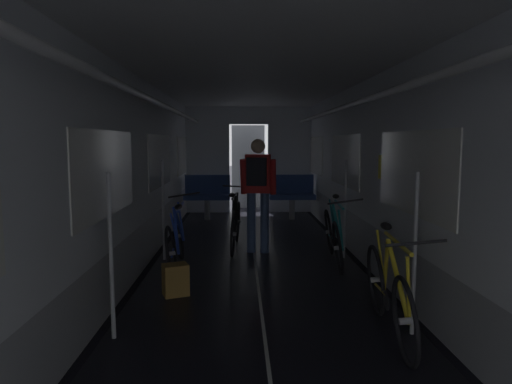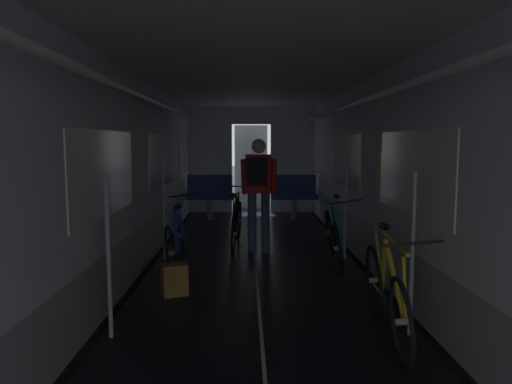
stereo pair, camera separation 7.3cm
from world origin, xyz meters
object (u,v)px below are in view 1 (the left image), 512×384
object	(u,v)px
bicycle_teal	(333,236)
bicycle_black_in_aisle	(235,224)
bench_seat_far_left	(207,193)
backpack_on_floor	(176,280)
bench_seat_far_right	(292,192)
person_cyclist_aisle	(258,185)
bicycle_yellow	(389,292)
bicycle_blue	(176,240)

from	to	relation	value
bicycle_teal	bicycle_black_in_aisle	world-z (taller)	bicycle_teal
bench_seat_far_left	bicycle_teal	world-z (taller)	bicycle_teal
bicycle_teal	backpack_on_floor	world-z (taller)	bicycle_teal
bench_seat_far_right	backpack_on_floor	bearing A→B (deg)	-110.16
bicycle_black_in_aisle	backpack_on_floor	size ratio (longest dim) A/B	4.97
person_cyclist_aisle	bicycle_yellow	bearing A→B (deg)	-71.50
bench_seat_far_left	backpack_on_floor	xyz separation A→B (m)	(0.00, -4.89, -0.40)
bicycle_teal	person_cyclist_aisle	size ratio (longest dim) A/B	1.01
bicycle_teal	backpack_on_floor	bearing A→B (deg)	-147.45
bicycle_blue	bicycle_teal	bearing A→B (deg)	6.34
person_cyclist_aisle	bench_seat_far_left	bearing A→B (deg)	107.64
person_cyclist_aisle	bicycle_black_in_aisle	xyz separation A→B (m)	(-0.33, 0.27, -0.63)
bench_seat_far_left	bench_seat_far_right	xyz separation A→B (m)	(1.80, 0.00, 0.00)
bench_seat_far_right	person_cyclist_aisle	xyz separation A→B (m)	(-0.84, -3.02, 0.45)
bicycle_blue	bicycle_black_in_aisle	world-z (taller)	bicycle_blue
person_cyclist_aisle	backpack_on_floor	size ratio (longest dim) A/B	4.96
bench_seat_far_right	backpack_on_floor	world-z (taller)	bench_seat_far_right
bicycle_black_in_aisle	bicycle_yellow	bearing A→B (deg)	-67.72
bench_seat_far_left	bicycle_yellow	distance (m)	6.31
bench_seat_far_left	backpack_on_floor	distance (m)	4.91
bench_seat_far_left	bicycle_yellow	xyz separation A→B (m)	(1.96, -6.00, -0.19)
bench_seat_far_left	bench_seat_far_right	size ratio (longest dim) A/B	1.00
bicycle_black_in_aisle	bench_seat_far_left	bearing A→B (deg)	102.83
bicycle_yellow	backpack_on_floor	bearing A→B (deg)	150.57
bench_seat_far_right	bicycle_blue	xyz separation A→B (m)	(-1.93, -3.88, -0.19)
bench_seat_far_left	backpack_on_floor	size ratio (longest dim) A/B	2.89
person_cyclist_aisle	backpack_on_floor	xyz separation A→B (m)	(-0.96, -1.87, -0.85)
bicycle_blue	bench_seat_far_right	bearing A→B (deg)	63.50
backpack_on_floor	bicycle_black_in_aisle	bearing A→B (deg)	73.77
bicycle_yellow	bicycle_black_in_aisle	bearing A→B (deg)	112.28
bicycle_yellow	backpack_on_floor	size ratio (longest dim) A/B	4.98
person_cyclist_aisle	backpack_on_floor	bearing A→B (deg)	-117.05
bench_seat_far_right	person_cyclist_aisle	distance (m)	3.17
bench_seat_far_right	bicycle_black_in_aisle	world-z (taller)	bench_seat_far_right
bench_seat_far_right	backpack_on_floor	xyz separation A→B (m)	(-1.80, -4.89, -0.40)
bicycle_teal	bicycle_blue	xyz separation A→B (m)	(-2.10, -0.23, -0.00)
bicycle_teal	bicycle_blue	distance (m)	2.11
bench_seat_far_right	bicycle_teal	bearing A→B (deg)	-87.43
bicycle_blue	person_cyclist_aisle	world-z (taller)	person_cyclist_aisle
bicycle_teal	bench_seat_far_right	bearing A→B (deg)	92.57
bicycle_black_in_aisle	bicycle_teal	bearing A→B (deg)	-33.70
bench_seat_far_right	backpack_on_floor	size ratio (longest dim) A/B	2.89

